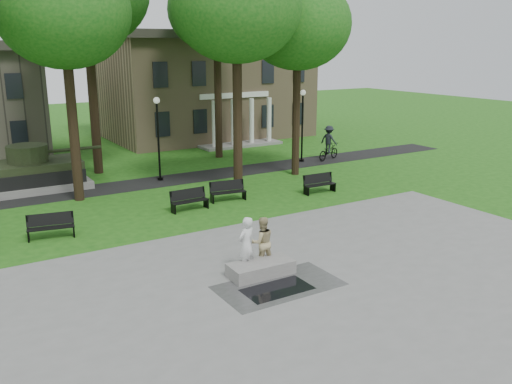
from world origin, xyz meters
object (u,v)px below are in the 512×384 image
Objects in this scene: concrete_block at (261,268)px; park_bench_0 at (50,225)px; cyclist at (329,146)px; skateboarder at (246,245)px; friend_watching at (262,242)px.

concrete_block is 9.16m from park_bench_0.
cyclist reaches higher than park_bench_0.
skateboarder is at bearing 120.75° from concrete_block.
cyclist is 20.32m from park_bench_0.
friend_watching is (0.70, 0.13, -0.07)m from skateboarder.
concrete_block is at bearing 116.59° from cyclist.
skateboarder is (-0.28, 0.47, 0.75)m from concrete_block.
friend_watching is 8.94m from park_bench_0.
cyclist is at bearing -122.59° from friend_watching.
concrete_block is 0.95× the size of cyclist.
friend_watching is at bearing 116.20° from cyclist.
cyclist is at bearing -154.36° from skateboarder.
concrete_block is 19.77m from cyclist.
friend_watching is at bearing -39.95° from park_bench_0.
skateboarder reaches higher than friend_watching.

